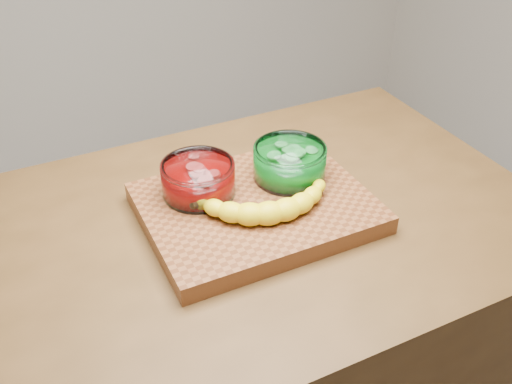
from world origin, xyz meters
name	(u,v)px	position (x,y,z in m)	size (l,w,h in m)	color
counter	(256,356)	(0.00, 0.00, 0.45)	(1.20, 0.80, 0.90)	#513418
cutting_board	(256,208)	(0.00, 0.00, 0.92)	(0.45, 0.35, 0.04)	brown
bowl_red	(198,179)	(-0.09, 0.07, 0.97)	(0.15, 0.15, 0.07)	white
bowl_green	(290,163)	(0.10, 0.05, 0.98)	(0.15, 0.15, 0.07)	white
banana	(266,199)	(0.01, -0.03, 0.96)	(0.30, 0.17, 0.04)	yellow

